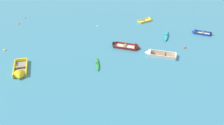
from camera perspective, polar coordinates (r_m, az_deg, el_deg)
name	(u,v)px	position (r m, az deg, el deg)	size (l,w,h in m)	color
rowboat_yellow_back_row_center	(148,20)	(46.85, 8.09, 9.42)	(2.94, 2.15, 0.95)	beige
kayak_turquoise_near_right	(166,36)	(41.55, 12.02, 5.87)	(1.59, 3.60, 0.34)	teal
kayak_green_midfield_left	(97,64)	(33.68, -3.32, -0.29)	(0.71, 3.13, 0.30)	#288C3D
rowboat_white_far_back	(154,54)	(36.08, 9.28, 1.90)	(4.59, 2.56, 1.32)	#99754C
rowboat_deep_blue_midfield_right	(197,32)	(44.02, 18.44, 6.42)	(3.11, 2.10, 0.99)	beige
rowboat_maroon_back_row_left	(133,47)	(37.46, 4.69, 3.40)	(4.24, 2.62, 1.35)	beige
rowboat_yellow_distant_center	(20,73)	(33.74, -19.82, -2.21)	(2.32, 4.56, 1.46)	gray
mooring_buoy_central	(97,26)	(44.30, -3.26, 8.09)	(0.29, 0.29, 0.29)	silver
mooring_buoy_near_foreground	(5,50)	(40.05, -22.78, 2.53)	(0.41, 0.41, 0.41)	yellow
mooring_buoy_far_field	(19,24)	(47.88, -20.08, 8.06)	(0.36, 0.36, 0.36)	orange
mooring_buoy_between_boats_left	(185,48)	(39.01, 15.92, 3.14)	(0.41, 0.41, 0.41)	red
mooring_buoy_trailing	(25,18)	(50.05, -18.80, 9.37)	(0.33, 0.33, 0.33)	orange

